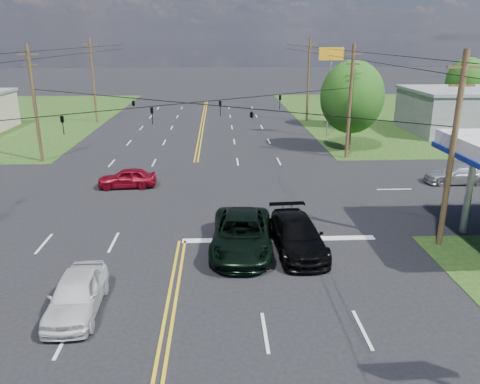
{
  "coord_description": "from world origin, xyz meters",
  "views": [
    {
      "loc": [
        1.96,
        -18.12,
        9.95
      ],
      "look_at": [
        3.07,
        6.0,
        1.97
      ],
      "focal_mm": 35.0,
      "sensor_mm": 36.0,
      "label": 1
    }
  ],
  "objects_px": {
    "pole_se": "(452,150)",
    "pickup_dkgreen": "(242,234)",
    "tree_far_r": "(467,82)",
    "tree_right_b": "(345,90)",
    "retail_ne": "(474,112)",
    "pole_right_far": "(308,79)",
    "pole_ne": "(350,101)",
    "suv_black": "(297,235)",
    "pickup_white": "(77,294)",
    "pole_nw": "(35,103)",
    "tree_right_a": "(352,97)",
    "pole_left_far": "(93,80)"
  },
  "relations": [
    {
      "from": "pole_right_far",
      "to": "suv_black",
      "type": "bearing_deg",
      "value": -101.06
    },
    {
      "from": "pole_se",
      "to": "pickup_white",
      "type": "relative_size",
      "value": 2.15
    },
    {
      "from": "pole_ne",
      "to": "pole_se",
      "type": "bearing_deg",
      "value": -90.0
    },
    {
      "from": "tree_far_r",
      "to": "pole_right_far",
      "type": "bearing_deg",
      "value": -174.56
    },
    {
      "from": "pole_se",
      "to": "tree_right_b",
      "type": "xyz_separation_m",
      "value": [
        3.5,
        33.0,
        -0.7
      ]
    },
    {
      "from": "pole_se",
      "to": "tree_far_r",
      "type": "height_order",
      "value": "pole_se"
    },
    {
      "from": "tree_right_a",
      "to": "tree_far_r",
      "type": "relative_size",
      "value": 1.07
    },
    {
      "from": "pickup_white",
      "to": "tree_right_b",
      "type": "bearing_deg",
      "value": 60.64
    },
    {
      "from": "retail_ne",
      "to": "tree_far_r",
      "type": "height_order",
      "value": "tree_far_r"
    },
    {
      "from": "pole_right_far",
      "to": "pickup_dkgreen",
      "type": "relative_size",
      "value": 1.6
    },
    {
      "from": "tree_right_b",
      "to": "pickup_dkgreen",
      "type": "distance_m",
      "value": 35.98
    },
    {
      "from": "tree_far_r",
      "to": "suv_black",
      "type": "relative_size",
      "value": 1.37
    },
    {
      "from": "tree_right_b",
      "to": "pickup_dkgreen",
      "type": "bearing_deg",
      "value": -112.14
    },
    {
      "from": "pole_nw",
      "to": "tree_right_a",
      "type": "xyz_separation_m",
      "value": [
        27.0,
        3.0,
        -0.05
      ]
    },
    {
      "from": "suv_black",
      "to": "pickup_dkgreen",
      "type": "bearing_deg",
      "value": 174.12
    },
    {
      "from": "pole_nw",
      "to": "pickup_dkgreen",
      "type": "relative_size",
      "value": 1.52
    },
    {
      "from": "pole_ne",
      "to": "pickup_white",
      "type": "xyz_separation_m",
      "value": [
        -16.5,
        -23.31,
        -4.16
      ]
    },
    {
      "from": "retail_ne",
      "to": "pole_right_far",
      "type": "distance_m",
      "value": 19.02
    },
    {
      "from": "tree_right_b",
      "to": "retail_ne",
      "type": "bearing_deg",
      "value": -16.5
    },
    {
      "from": "pole_ne",
      "to": "tree_right_b",
      "type": "bearing_deg",
      "value": 76.87
    },
    {
      "from": "pole_se",
      "to": "suv_black",
      "type": "relative_size",
      "value": 1.71
    },
    {
      "from": "pickup_dkgreen",
      "to": "pole_ne",
      "type": "bearing_deg",
      "value": 65.14
    },
    {
      "from": "retail_ne",
      "to": "pole_right_far",
      "type": "relative_size",
      "value": 1.4
    },
    {
      "from": "pole_se",
      "to": "tree_far_r",
      "type": "bearing_deg",
      "value": 61.7
    },
    {
      "from": "pole_right_far",
      "to": "pickup_white",
      "type": "distance_m",
      "value": 45.63
    },
    {
      "from": "retail_ne",
      "to": "pole_left_far",
      "type": "height_order",
      "value": "pole_left_far"
    },
    {
      "from": "tree_right_b",
      "to": "suv_black",
      "type": "relative_size",
      "value": 1.27
    },
    {
      "from": "pole_se",
      "to": "pickup_dkgreen",
      "type": "relative_size",
      "value": 1.52
    },
    {
      "from": "tree_right_b",
      "to": "pole_nw",
      "type": "bearing_deg",
      "value": -153.05
    },
    {
      "from": "pole_se",
      "to": "suv_black",
      "type": "xyz_separation_m",
      "value": [
        -7.29,
        -0.31,
        -4.11
      ]
    },
    {
      "from": "tree_right_a",
      "to": "pickup_white",
      "type": "distance_m",
      "value": 31.87
    },
    {
      "from": "pole_nw",
      "to": "suv_black",
      "type": "height_order",
      "value": "pole_nw"
    },
    {
      "from": "suv_black",
      "to": "pole_right_far",
      "type": "bearing_deg",
      "value": 75.7
    },
    {
      "from": "pole_se",
      "to": "pickup_dkgreen",
      "type": "height_order",
      "value": "pole_se"
    },
    {
      "from": "pole_se",
      "to": "pickup_dkgreen",
      "type": "bearing_deg",
      "value": -178.94
    },
    {
      "from": "pole_left_far",
      "to": "tree_right_b",
      "type": "xyz_separation_m",
      "value": [
        29.5,
        -4.0,
        -0.95
      ]
    },
    {
      "from": "retail_ne",
      "to": "suv_black",
      "type": "bearing_deg",
      "value": -129.65
    },
    {
      "from": "pole_se",
      "to": "tree_right_b",
      "type": "height_order",
      "value": "pole_se"
    },
    {
      "from": "retail_ne",
      "to": "pole_nw",
      "type": "distance_m",
      "value": 44.47
    },
    {
      "from": "tree_far_r",
      "to": "tree_right_b",
      "type": "bearing_deg",
      "value": -161.08
    },
    {
      "from": "retail_ne",
      "to": "pole_left_far",
      "type": "relative_size",
      "value": 1.4
    },
    {
      "from": "pole_ne",
      "to": "suv_black",
      "type": "height_order",
      "value": "pole_ne"
    },
    {
      "from": "pole_ne",
      "to": "tree_right_b",
      "type": "xyz_separation_m",
      "value": [
        3.5,
        15.0,
        -0.7
      ]
    },
    {
      "from": "pole_se",
      "to": "pole_nw",
      "type": "bearing_deg",
      "value": 145.3
    },
    {
      "from": "pole_ne",
      "to": "tree_far_r",
      "type": "relative_size",
      "value": 1.25
    },
    {
      "from": "pickup_white",
      "to": "pickup_dkgreen",
      "type": "bearing_deg",
      "value": 36.47
    },
    {
      "from": "pole_nw",
      "to": "pole_ne",
      "type": "distance_m",
      "value": 26.0
    },
    {
      "from": "tree_far_r",
      "to": "suv_black",
      "type": "height_order",
      "value": "tree_far_r"
    },
    {
      "from": "pole_se",
      "to": "suv_black",
      "type": "bearing_deg",
      "value": -177.57
    },
    {
      "from": "pole_ne",
      "to": "suv_black",
      "type": "distance_m",
      "value": 20.13
    }
  ]
}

